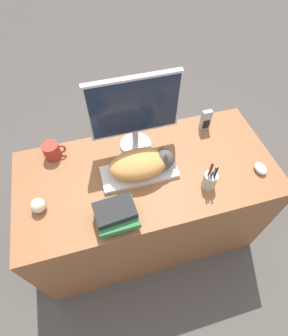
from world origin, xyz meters
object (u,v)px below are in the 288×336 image
coffee_mug (52,151)px  phone (206,120)px  computer_mouse (261,168)px  monitor (134,110)px  pen_cup (210,180)px  cat (144,163)px  baseball (38,206)px  keyboard (139,172)px  book_stack (116,215)px

coffee_mug → phone: phone is taller
coffee_mug → computer_mouse: bearing=-20.6°
monitor → phone: monitor is taller
pen_cup → phone: 0.42m
cat → phone: bearing=26.4°
cat → baseball: cat is taller
keyboard → baseball: bearing=-171.7°
pen_cup → baseball: (-0.86, 0.10, -0.02)m
coffee_mug → pen_cup: pen_cup is taller
keyboard → phone: (0.48, 0.22, 0.06)m
coffee_mug → pen_cup: (0.76, -0.42, 0.01)m
monitor → pen_cup: monitor is taller
baseball → phone: (1.00, 0.30, 0.03)m
monitor → coffee_mug: 0.52m
monitor → baseball: monitor is taller
book_stack → coffee_mug: bearing=118.7°
computer_mouse → phone: 0.42m
coffee_mug → pen_cup: bearing=-28.9°
monitor → book_stack: monitor is taller
book_stack → phone: bearing=35.3°
cat → computer_mouse: bearing=-14.4°
cat → keyboard: bearing=180.0°
keyboard → coffee_mug: bearing=150.5°
phone → coffee_mug: bearing=178.5°
keyboard → monitor: size_ratio=0.85×
coffee_mug → baseball: (-0.09, -0.32, -0.01)m
keyboard → baseball: (-0.53, -0.08, 0.03)m
pen_cup → baseball: size_ratio=2.65×
cat → book_stack: size_ratio=1.74×
computer_mouse → coffee_mug: size_ratio=0.67×
coffee_mug → phone: (0.91, -0.02, 0.02)m
pen_cup → computer_mouse: bearing=2.8°
pen_cup → book_stack: 0.50m
baseball → phone: 1.05m
keyboard → coffee_mug: 0.50m
cat → book_stack: cat is taller
keyboard → computer_mouse: 0.66m
pen_cup → keyboard: bearing=152.0°
keyboard → pen_cup: pen_cup is taller
computer_mouse → baseball: baseball is taller
keyboard → cat: 0.08m
coffee_mug → keyboard: bearing=-29.5°
baseball → cat: bearing=7.9°
keyboard → phone: 0.53m
baseball → phone: phone is taller
cat → coffee_mug: size_ratio=2.77×
cat → pen_cup: bearing=-30.0°
computer_mouse → phone: (-0.17, 0.38, 0.05)m
book_stack → keyboard: bearing=53.7°
keyboard → book_stack: (-0.17, -0.23, 0.04)m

